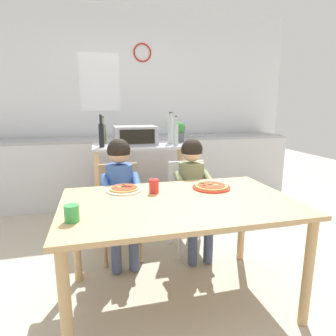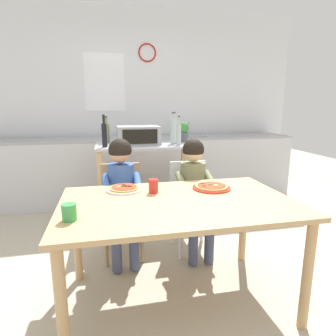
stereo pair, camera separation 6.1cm
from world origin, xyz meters
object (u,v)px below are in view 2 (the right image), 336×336
child_in_blue_striped_shirt (122,185)px  pizza_plate_white (124,189)px  potted_herb_plant (183,131)px  drinking_cup_green (69,212)px  drinking_cup_red (153,186)px  child_in_olive_shirt (195,183)px  pizza_plate_red_rimmed (211,187)px  dining_chair_right (190,199)px  bottle_slim_sauce (107,133)px  kitchen_island_cart (146,170)px  toaster_oven (138,135)px  dining_chair_left (122,203)px  dining_table (178,213)px  bottle_brown_beer (179,134)px  bottle_dark_olive_oil (104,134)px  bottle_squat_spirits (174,130)px

child_in_blue_striped_shirt → pizza_plate_white: 0.34m
potted_herb_plant → drinking_cup_green: bearing=-122.4°
potted_herb_plant → drinking_cup_red: 1.47m
potted_herb_plant → child_in_olive_shirt: bearing=-98.6°
pizza_plate_red_rimmed → drinking_cup_green: 1.03m
dining_chair_right → pizza_plate_white: size_ratio=3.17×
bottle_slim_sauce → drinking_cup_red: bottle_slim_sauce is taller
child_in_olive_shirt → pizza_plate_red_rimmed: (-0.00, -0.40, 0.08)m
drinking_cup_green → drinking_cup_red: (0.52, 0.39, 0.00)m
kitchen_island_cart → dining_chair_right: kitchen_island_cart is taller
kitchen_island_cart → bottle_slim_sauce: (-0.42, 0.18, 0.42)m
dining_chair_right → drinking_cup_red: 0.74m
child_in_blue_striped_shirt → pizza_plate_white: child_in_blue_striped_shirt is taller
potted_herb_plant → toaster_oven: bearing=-170.2°
child_in_olive_shirt → drinking_cup_red: bearing=-136.8°
dining_chair_right → drinking_cup_green: drinking_cup_green is taller
dining_chair_left → dining_chair_right: bearing=-2.9°
dining_table → pizza_plate_red_rimmed: (0.31, 0.21, 0.10)m
bottle_slim_sauce → potted_herb_plant: 0.87m
bottle_brown_beer → pizza_plate_white: size_ratio=1.21×
dining_chair_left → child_in_blue_striped_shirt: (0.00, -0.12, 0.20)m
child_in_olive_shirt → drinking_cup_green: size_ratio=11.29×
drinking_cup_red → child_in_blue_striped_shirt: bearing=114.1°
dining_table → dining_chair_left: bearing=113.1°
dining_table → child_in_blue_striped_shirt: size_ratio=1.43×
bottle_slim_sauce → drinking_cup_red: bearing=-78.2°
kitchen_island_cart → bottle_brown_beer: (0.33, -0.16, 0.42)m
kitchen_island_cart → pizza_plate_red_rimmed: size_ratio=3.94×
toaster_oven → bottle_dark_olive_oil: bearing=-157.3°
bottle_dark_olive_oil → dining_chair_right: size_ratio=0.40×
bottle_dark_olive_oil → drinking_cup_red: bearing=-73.5°
bottle_brown_beer → bottle_squat_spirits: bearing=98.4°
bottle_squat_spirits → pizza_plate_white: bearing=-119.8°
dining_table → bottle_slim_sauce: bearing=104.7°
pizza_plate_white → drinking_cup_red: 0.22m
bottle_brown_beer → child_in_olive_shirt: (-0.02, -0.66, -0.37)m
drinking_cup_red → dining_table: bearing=-57.6°
toaster_oven → bottle_slim_sauce: bearing=152.9°
pizza_plate_white → drinking_cup_green: (-0.32, -0.49, 0.03)m
dining_chair_left → dining_table: bearing=-66.9°
dining_table → dining_chair_right: size_ratio=1.84×
toaster_oven → dining_chair_right: size_ratio=0.56×
drinking_cup_red → toaster_oven: bearing=88.0°
kitchen_island_cart → pizza_plate_white: (-0.32, -1.12, 0.13)m
child_in_blue_striped_shirt → dining_chair_right: bearing=7.9°
potted_herb_plant → bottle_dark_olive_oil: bearing=-164.8°
child_in_olive_shirt → pizza_plate_red_rimmed: bearing=-90.0°
child_in_olive_shirt → bottle_slim_sauce: bearing=126.0°
bottle_dark_olive_oil → bottle_slim_sauce: bearing=85.3°
potted_herb_plant → child_in_olive_shirt: (-0.14, -0.92, -0.37)m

